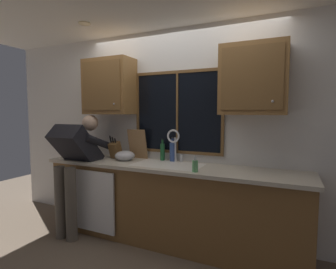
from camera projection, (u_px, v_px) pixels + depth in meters
back_wall at (179, 132)px, 3.35m from camera, size 5.44×0.12×2.55m
ceiling_downlight_left at (84, 24)px, 3.02m from camera, size 0.14×0.14×0.01m
window_glass at (178, 112)px, 3.26m from camera, size 1.10×0.02×0.95m
window_frame_top at (177, 72)px, 3.21m from camera, size 1.17×0.02×0.04m
window_frame_bottom at (177, 152)px, 3.29m from camera, size 1.17×0.02×0.04m
window_frame_left at (138, 112)px, 3.49m from camera, size 0.03×0.02×0.95m
window_frame_right at (223, 112)px, 3.01m from camera, size 0.03×0.02×0.95m
window_mullion_center at (177, 112)px, 3.25m from camera, size 0.02×0.02×0.95m
lower_cabinet_run at (168, 205)px, 3.10m from camera, size 3.04×0.58×0.88m
countertop at (167, 167)px, 3.04m from camera, size 3.10×0.62×0.04m
dishwasher_front at (94, 201)px, 3.16m from camera, size 0.60×0.02×0.74m
upper_cabinet_left at (109, 87)px, 3.47m from camera, size 0.67×0.36×0.72m
upper_cabinet_right at (253, 80)px, 2.70m from camera, size 0.67×0.36×0.72m
sink at (168, 173)px, 3.06m from camera, size 0.80×0.46×0.21m
faucet at (175, 141)px, 3.19m from camera, size 0.18×0.09×0.40m
person_standing at (75, 160)px, 3.27m from camera, size 0.53×0.72×1.49m
knife_block at (115, 150)px, 3.47m from camera, size 0.12×0.18×0.32m
cutting_board at (137, 144)px, 3.45m from camera, size 0.26×0.10×0.39m
mixing_bowl at (125, 156)px, 3.33m from camera, size 0.25×0.25×0.13m
soap_dispenser at (195, 166)px, 2.68m from camera, size 0.06×0.07×0.16m
bottle_green_glass at (163, 151)px, 3.31m from camera, size 0.06×0.06×0.28m
bottle_tall_clear at (173, 151)px, 3.25m from camera, size 0.07×0.07×0.30m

